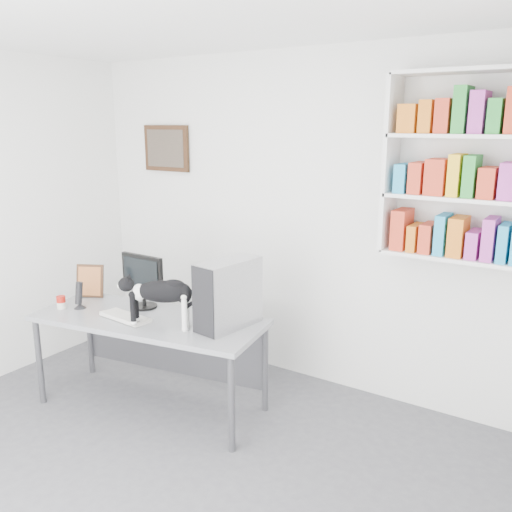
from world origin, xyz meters
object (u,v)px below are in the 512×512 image
at_px(cat, 162,304).
at_px(desk, 151,363).
at_px(bookshelf, 466,167).
at_px(monitor, 143,281).
at_px(keyboard, 125,317).
at_px(leaning_print, 90,280).
at_px(pc_tower, 228,294).
at_px(soup_can, 61,302).
at_px(speaker, 79,295).

bearing_deg(cat, desk, 129.35).
xyz_separation_m(bookshelf, cat, (-1.71, -1.07, -0.94)).
distance_m(monitor, keyboard, 0.34).
bearing_deg(keyboard, cat, 6.49).
distance_m(bookshelf, leaning_print, 3.00).
bearing_deg(pc_tower, desk, -155.20).
bearing_deg(desk, bookshelf, 16.68).
distance_m(bookshelf, pc_tower, 1.79).
height_order(keyboard, pc_tower, pc_tower).
xyz_separation_m(monitor, soup_can, (-0.52, -0.37, -0.17)).
xyz_separation_m(speaker, leaning_print, (-0.16, 0.24, 0.03)).
relative_size(bookshelf, leaning_print, 4.40).
xyz_separation_m(monitor, pc_tower, (0.79, 0.03, 0.03)).
bearing_deg(desk, cat, -32.85).
bearing_deg(keyboard, desk, 47.50).
distance_m(desk, keyboard, 0.41).
bearing_deg(monitor, desk, -38.53).
height_order(leaning_print, soup_can, leaning_print).
height_order(desk, keyboard, keyboard).
bearing_deg(keyboard, soup_can, -164.78).
bearing_deg(soup_can, speaker, 36.33).
relative_size(bookshelf, soup_can, 12.28).
bearing_deg(desk, leaning_print, 162.04).
height_order(pc_tower, speaker, pc_tower).
bearing_deg(keyboard, monitor, 108.39).
bearing_deg(leaning_print, monitor, -22.55).
relative_size(desk, monitor, 4.02).
height_order(speaker, cat, cat).
relative_size(keyboard, leaning_print, 1.47).
xyz_separation_m(bookshelf, speaker, (-2.54, -1.11, -1.02)).
bearing_deg(keyboard, speaker, -172.20).
bearing_deg(keyboard, leaning_print, 165.64).
bearing_deg(speaker, cat, 6.06).
height_order(monitor, pc_tower, pc_tower).
height_order(speaker, soup_can, speaker).
xyz_separation_m(pc_tower, cat, (-0.37, -0.28, -0.06)).
relative_size(bookshelf, cat, 2.10).
distance_m(pc_tower, speaker, 1.25).
bearing_deg(soup_can, pc_tower, 17.14).
xyz_separation_m(keyboard, pc_tower, (0.73, 0.30, 0.23)).
height_order(desk, soup_can, soup_can).
distance_m(soup_can, cat, 0.96).
bearing_deg(desk, monitor, 130.84).
bearing_deg(cat, speaker, 154.88).
bearing_deg(soup_can, desk, 17.39).
xyz_separation_m(speaker, soup_can, (-0.11, -0.08, -0.06)).
xyz_separation_m(desk, monitor, (-0.18, 0.15, 0.58)).
bearing_deg(leaning_print, bookshelf, -9.17).
distance_m(speaker, leaning_print, 0.29).
bearing_deg(bookshelf, leaning_print, -162.17).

